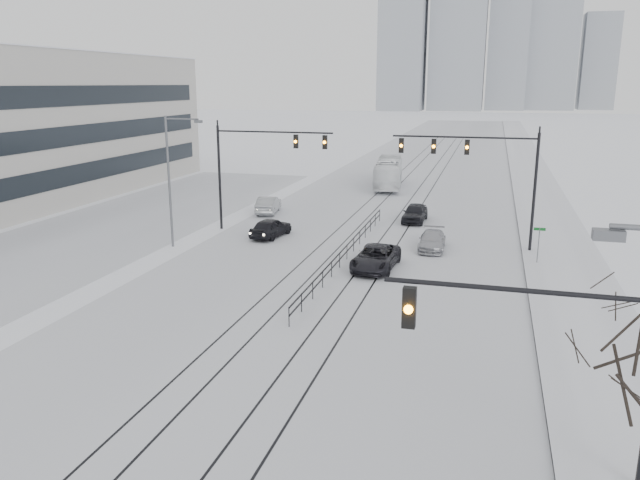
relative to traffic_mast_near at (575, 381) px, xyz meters
The scene contains 18 objects.
road 55.26m from the traffic_mast_near, 101.30° to the left, with size 22.00×260.00×0.02m, color silver.
sidewalk_east 54.26m from the traffic_mast_near, 87.13° to the left, with size 5.00×260.00×0.16m, color white.
curb 54.19m from the traffic_mast_near, 89.72° to the left, with size 0.10×260.00×0.12m, color gray.
parking_strip 42.54m from the traffic_mast_near, 136.71° to the left, with size 14.00×60.00×0.03m, color silver.
tram_rails 35.96m from the traffic_mast_near, 107.60° to the left, with size 5.30×180.00×0.01m.
skyline 268.96m from the traffic_mast_near, 91.23° to the left, with size 96.00×48.00×72.00m.
traffic_mast_near is the anchor object (origin of this frame).
traffic_mast_ne 29.14m from the traffic_mast_near, 95.19° to the left, with size 9.60×0.37×8.00m.
traffic_mast_nw 35.69m from the traffic_mast_near, 122.77° to the left, with size 9.10×0.37×8.00m.
street_light_west 33.24m from the traffic_mast_near, 133.76° to the left, with size 2.73×0.25×9.00m.
median_fence 26.62m from the traffic_mast_near, 114.20° to the left, with size 0.06×24.00×1.00m.
street_sign 26.19m from the traffic_mast_near, 87.77° to the left, with size 0.70×0.06×2.40m.
sedan_sb_inner 33.60m from the traffic_mast_near, 121.79° to the left, with size 1.71×4.25×1.45m, color black.
sedan_sb_outer 42.29m from the traffic_mast_near, 119.58° to the left, with size 1.57×4.49×1.48m, color gray.
sedan_nb_front 24.27m from the traffic_mast_near, 111.05° to the left, with size 2.35×5.11×1.42m, color black.
sedan_nb_right 28.86m from the traffic_mast_near, 101.56° to the left, with size 1.73×4.24×1.23m, color #A4A6AC.
sedan_nb_far 37.56m from the traffic_mast_near, 102.29° to the left, with size 1.75×4.35×1.48m, color black.
box_truck 55.06m from the traffic_mast_near, 103.61° to the left, with size 2.63×11.26×3.14m, color white.
Camera 1 is at (8.66, -7.92, 11.08)m, focal length 35.00 mm.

